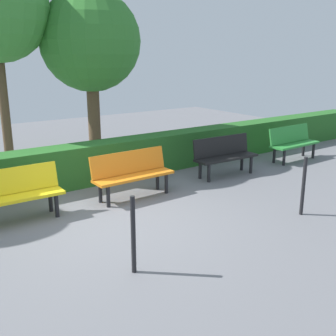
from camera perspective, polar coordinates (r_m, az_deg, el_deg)
The scene contains 9 objects.
ground_plane at distance 6.88m, azimuth -8.96°, elevation -6.96°, with size 21.23×21.23×0.00m, color slate.
bench_green at distance 10.85m, azimuth 16.97°, elevation 3.56°, with size 1.50×0.50×0.86m.
bench_black at distance 9.14m, azimuth 7.85°, elevation 1.93°, with size 1.54×0.51×0.86m.
bench_orange at distance 7.70m, azimuth -5.05°, elevation -0.58°, with size 1.58×0.49×0.86m.
bench_yellow at distance 6.99m, azimuth -21.13°, elevation -3.27°, with size 1.63×0.48×0.86m.
hedge_row at distance 8.83m, azimuth -8.58°, elevation 1.00°, with size 17.23×0.59×0.84m, color #266023.
tree_near at distance 10.22m, azimuth -10.76°, elevation 16.86°, with size 2.37×2.37×4.10m.
railing_post_mid at distance 7.16m, azimuth 18.33°, elevation -2.42°, with size 0.06×0.06×1.00m, color black.
railing_post_far at distance 5.05m, azimuth -4.86°, elevation -9.28°, with size 0.06×0.06×1.00m, color black.
Camera 1 is at (2.77, 5.73, 2.62)m, focal length 43.78 mm.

